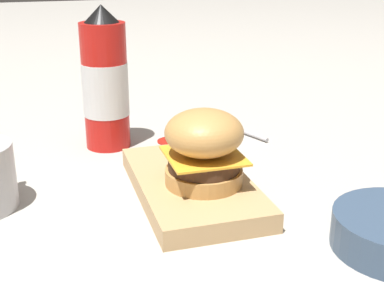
{
  "coord_description": "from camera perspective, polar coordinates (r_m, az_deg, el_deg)",
  "views": [
    {
      "loc": [
        -0.7,
        0.23,
        0.34
      ],
      "look_at": [
        -0.03,
        0.04,
        0.08
      ],
      "focal_mm": 50.0,
      "sensor_mm": 36.0,
      "label": 1
    }
  ],
  "objects": [
    {
      "name": "spoon",
      "position": [
        1.06,
        3.02,
        2.23
      ],
      "size": [
        0.17,
        0.09,
        0.01
      ],
      "rotation": [
        0.0,
        0.0,
        0.4
      ],
      "color": "#B2B2B7",
      "rests_on": "ground_plane"
    },
    {
      "name": "serving_board",
      "position": [
        0.77,
        -0.0,
        -4.49
      ],
      "size": [
        0.28,
        0.15,
        0.03
      ],
      "color": "tan",
      "rests_on": "ground_plane"
    },
    {
      "name": "burger",
      "position": [
        0.72,
        1.3,
        -0.34
      ],
      "size": [
        0.11,
        0.11,
        0.11
      ],
      "color": "tan",
      "rests_on": "serving_board"
    },
    {
      "name": "ground_plane",
      "position": [
        0.81,
        1.91,
        -4.26
      ],
      "size": [
        6.0,
        6.0,
        0.0
      ],
      "primitive_type": "plane",
      "color": "#B7B2A8"
    },
    {
      "name": "ketchup_puddle",
      "position": [
        0.98,
        -2.32,
        0.36
      ],
      "size": [
        0.05,
        0.05,
        0.0
      ],
      "color": "#B21E14",
      "rests_on": "ground_plane"
    },
    {
      "name": "ketchup_bottle",
      "position": [
        0.94,
        -9.24,
        6.37
      ],
      "size": [
        0.08,
        0.08,
        0.25
      ],
      "color": "red",
      "rests_on": "ground_plane"
    }
  ]
}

